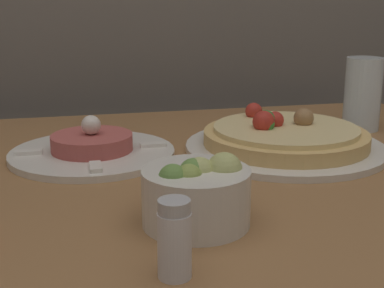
# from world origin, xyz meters

# --- Properties ---
(dining_table) EXTENTS (1.09, 0.86, 0.73)m
(dining_table) POSITION_xyz_m (0.00, 0.43, 0.63)
(dining_table) COLOR olive
(dining_table) RESTS_ON ground_plane
(pizza_plate) EXTENTS (0.32, 0.32, 0.07)m
(pizza_plate) POSITION_xyz_m (0.18, 0.52, 0.75)
(pizza_plate) COLOR silver
(pizza_plate) RESTS_ON dining_table
(tartare_plate) EXTENTS (0.25, 0.25, 0.06)m
(tartare_plate) POSITION_xyz_m (-0.12, 0.55, 0.74)
(tartare_plate) COLOR silver
(tartare_plate) RESTS_ON dining_table
(small_bowl) EXTENTS (0.12, 0.12, 0.08)m
(small_bowl) POSITION_xyz_m (-0.02, 0.28, 0.76)
(small_bowl) COLOR silver
(small_bowl) RESTS_ON dining_table
(drinking_glass) EXTENTS (0.07, 0.07, 0.13)m
(drinking_glass) POSITION_xyz_m (0.37, 0.62, 0.79)
(drinking_glass) COLOR silver
(drinking_glass) RESTS_ON dining_table
(salt_shaker) EXTENTS (0.03, 0.03, 0.07)m
(salt_shaker) POSITION_xyz_m (-0.07, 0.17, 0.76)
(salt_shaker) COLOR silver
(salt_shaker) RESTS_ON dining_table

